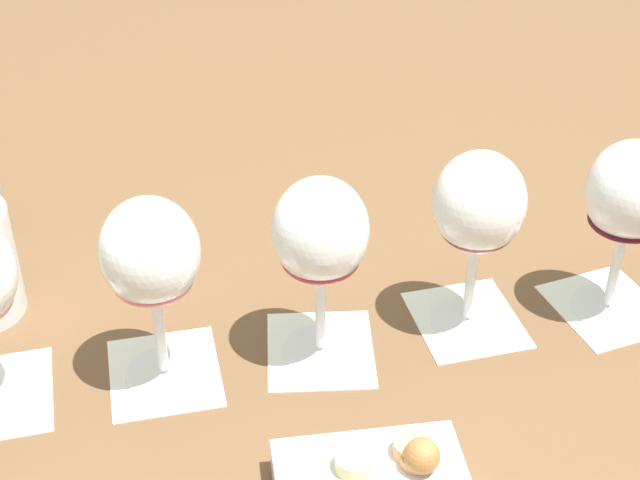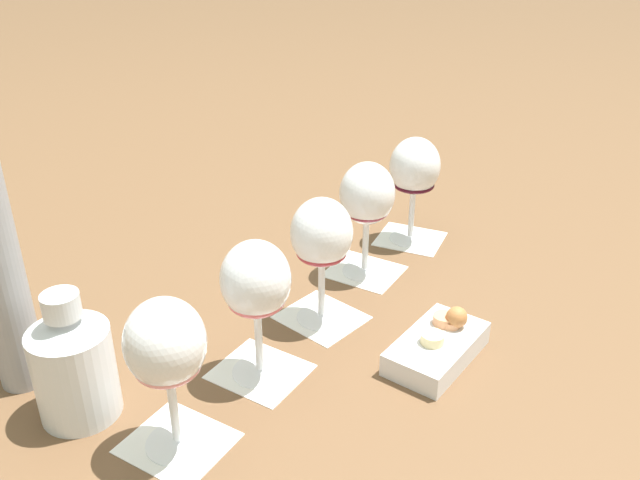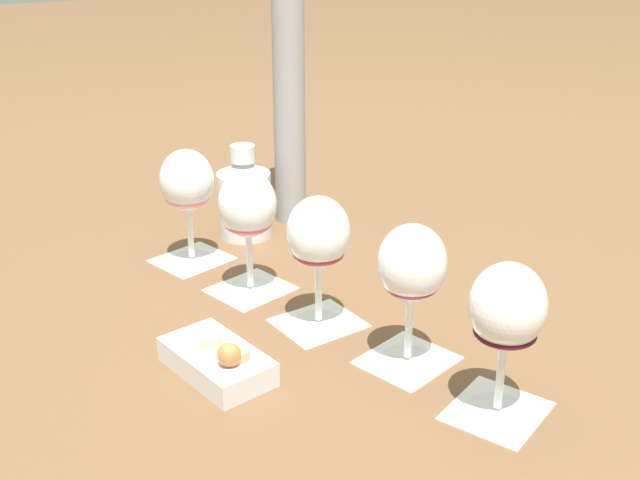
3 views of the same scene
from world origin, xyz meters
name	(u,v)px [view 2 (image 2 of 3)]	position (x,y,z in m)	size (l,w,h in m)	color
ground_plane	(319,316)	(0.00, 0.00, 0.00)	(8.00, 8.00, 0.00)	brown
tasting_card_0	(178,443)	(-0.28, -0.10, 0.00)	(0.13, 0.14, 0.00)	white
tasting_card_1	(260,371)	(-0.14, -0.05, 0.00)	(0.13, 0.14, 0.00)	white
tasting_card_2	(323,317)	(0.00, -0.01, 0.00)	(0.12, 0.12, 0.00)	white
tasting_card_3	(365,271)	(0.14, 0.05, 0.00)	(0.13, 0.14, 0.00)	white
tasting_card_4	(410,239)	(0.27, 0.09, 0.00)	(0.14, 0.14, 0.00)	white
wine_glass_0	(166,350)	(-0.28, -0.10, 0.13)	(0.08, 0.08, 0.18)	white
wine_glass_1	(256,286)	(-0.14, -0.05, 0.13)	(0.08, 0.08, 0.18)	white
wine_glass_2	(323,238)	(0.00, -0.01, 0.13)	(0.08, 0.08, 0.18)	white
wine_glass_3	(367,199)	(0.14, 0.05, 0.13)	(0.08, 0.08, 0.18)	white
wine_glass_4	(415,171)	(0.27, 0.09, 0.13)	(0.08, 0.08, 0.18)	white
ceramic_vase	(73,363)	(-0.34, 0.01, 0.07)	(0.09, 0.09, 0.16)	silver
snack_dish	(438,345)	(0.06, -0.17, 0.02)	(0.16, 0.12, 0.06)	silver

